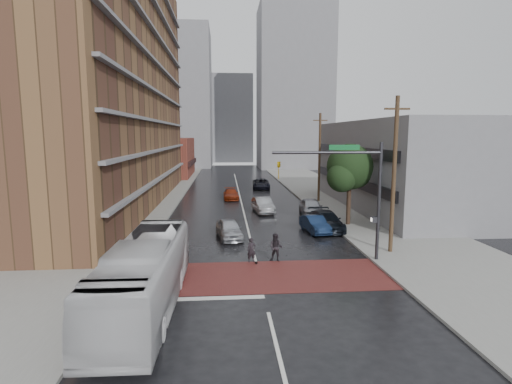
{
  "coord_description": "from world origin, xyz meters",
  "views": [
    {
      "loc": [
        -1.79,
        -20.23,
        7.63
      ],
      "look_at": [
        0.42,
        8.34,
        3.5
      ],
      "focal_mm": 28.0,
      "sensor_mm": 36.0,
      "label": 1
    }
  ],
  "objects": [
    {
      "name": "ground",
      "position": [
        0.0,
        0.0,
        0.0
      ],
      "size": [
        160.0,
        160.0,
        0.0
      ],
      "primitive_type": "plane",
      "color": "black",
      "rests_on": "ground"
    },
    {
      "name": "crosswalk",
      "position": [
        0.0,
        0.5,
        0.01
      ],
      "size": [
        14.0,
        5.0,
        0.02
      ],
      "primitive_type": "cube",
      "color": "maroon",
      "rests_on": "ground"
    },
    {
      "name": "sidewalk_west",
      "position": [
        -11.5,
        25.0,
        0.07
      ],
      "size": [
        9.0,
        90.0,
        0.15
      ],
      "primitive_type": "cube",
      "color": "gray",
      "rests_on": "ground"
    },
    {
      "name": "sidewalk_east",
      "position": [
        11.5,
        25.0,
        0.07
      ],
      "size": [
        9.0,
        90.0,
        0.15
      ],
      "primitive_type": "cube",
      "color": "gray",
      "rests_on": "ground"
    },
    {
      "name": "apartment_block",
      "position": [
        -14.0,
        24.0,
        14.0
      ],
      "size": [
        10.0,
        44.0,
        28.0
      ],
      "primitive_type": "cube",
      "color": "brown",
      "rests_on": "ground"
    },
    {
      "name": "storefront_west",
      "position": [
        -12.0,
        54.0,
        3.5
      ],
      "size": [
        8.0,
        16.0,
        7.0
      ],
      "primitive_type": "cube",
      "color": "brown",
      "rests_on": "ground"
    },
    {
      "name": "building_east",
      "position": [
        16.5,
        20.0,
        4.5
      ],
      "size": [
        11.0,
        26.0,
        9.0
      ],
      "primitive_type": "cube",
      "color": "slate",
      "rests_on": "ground"
    },
    {
      "name": "distant_tower_west",
      "position": [
        -14.0,
        78.0,
        16.0
      ],
      "size": [
        18.0,
        16.0,
        32.0
      ],
      "primitive_type": "cube",
      "color": "slate",
      "rests_on": "ground"
    },
    {
      "name": "distant_tower_east",
      "position": [
        14.0,
        72.0,
        18.0
      ],
      "size": [
        16.0,
        14.0,
        36.0
      ],
      "primitive_type": "cube",
      "color": "slate",
      "rests_on": "ground"
    },
    {
      "name": "distant_tower_center",
      "position": [
        0.0,
        95.0,
        12.0
      ],
      "size": [
        12.0,
        10.0,
        24.0
      ],
      "primitive_type": "cube",
      "color": "slate",
      "rests_on": "ground"
    },
    {
      "name": "street_tree",
      "position": [
        8.52,
        12.03,
        4.73
      ],
      "size": [
        4.2,
        4.1,
        6.9
      ],
      "color": "#332319",
      "rests_on": "ground"
    },
    {
      "name": "signal_mast",
      "position": [
        5.85,
        2.5,
        4.73
      ],
      "size": [
        6.5,
        0.3,
        7.2
      ],
      "color": "#2D2D33",
      "rests_on": "ground"
    },
    {
      "name": "utility_pole_near",
      "position": [
        8.8,
        4.0,
        5.14
      ],
      "size": [
        1.6,
        0.26,
        10.0
      ],
      "color": "#473321",
      "rests_on": "ground"
    },
    {
      "name": "utility_pole_far",
      "position": [
        8.8,
        24.0,
        5.14
      ],
      "size": [
        1.6,
        0.26,
        10.0
      ],
      "color": "#473321",
      "rests_on": "ground"
    },
    {
      "name": "transit_bus",
      "position": [
        -5.34,
        -3.18,
        1.55
      ],
      "size": [
        2.78,
        11.15,
        3.09
      ],
      "primitive_type": "imported",
      "rotation": [
        0.0,
        0.0,
        -0.02
      ],
      "color": "silver",
      "rests_on": "ground"
    },
    {
      "name": "pedestrian_a",
      "position": [
        -0.27,
        2.93,
        0.75
      ],
      "size": [
        0.6,
        0.45,
        1.49
      ],
      "primitive_type": "imported",
      "rotation": [
        0.0,
        0.0,
        0.19
      ],
      "color": "black",
      "rests_on": "ground"
    },
    {
      "name": "pedestrian_b",
      "position": [
        1.22,
        3.0,
        0.86
      ],
      "size": [
        1.02,
        0.92,
        1.72
      ],
      "primitive_type": "imported",
      "rotation": [
        0.0,
        0.0,
        -0.4
      ],
      "color": "black",
      "rests_on": "ground"
    },
    {
      "name": "car_travel_a",
      "position": [
        -1.55,
        8.64,
        0.71
      ],
      "size": [
        2.29,
        4.36,
        1.41
      ],
      "primitive_type": "imported",
      "rotation": [
        0.0,
        0.0,
        0.16
      ],
      "color": "#B6B9BF",
      "rests_on": "ground"
    },
    {
      "name": "car_travel_b",
      "position": [
        1.88,
        18.27,
        0.74
      ],
      "size": [
        2.11,
        4.67,
        1.49
      ],
      "primitive_type": "imported",
      "rotation": [
        0.0,
        0.0,
        0.12
      ],
      "color": "#9B9DA2",
      "rests_on": "ground"
    },
    {
      "name": "car_travel_c",
      "position": [
        -1.13,
        26.74,
        0.61
      ],
      "size": [
        1.88,
        4.29,
        1.23
      ],
      "primitive_type": "imported",
      "rotation": [
        0.0,
        0.0,
        0.04
      ],
      "color": "maroon",
      "rests_on": "ground"
    },
    {
      "name": "suv_travel",
      "position": [
        3.28,
        35.69,
        0.71
      ],
      "size": [
        2.65,
        5.25,
        1.42
      ],
      "primitive_type": "imported",
      "rotation": [
        0.0,
        0.0,
        -0.06
      ],
      "color": "black",
      "rests_on": "ground"
    },
    {
      "name": "car_parked_near",
      "position": [
        5.2,
        10.0,
        0.65
      ],
      "size": [
        1.89,
        4.1,
        1.3
      ],
      "primitive_type": "imported",
      "rotation": [
        0.0,
        0.0,
        0.13
      ],
      "color": "#122342",
      "rests_on": "ground"
    },
    {
      "name": "car_parked_mid",
      "position": [
        6.3,
        10.76,
        0.74
      ],
      "size": [
        2.29,
        5.18,
        1.48
      ],
      "primitive_type": "imported",
      "rotation": [
        0.0,
        0.0,
        0.04
      ],
      "color": "black",
      "rests_on": "ground"
    },
    {
      "name": "car_parked_far",
      "position": [
        6.3,
        16.44,
        0.81
      ],
      "size": [
        2.14,
        4.86,
        1.63
      ],
      "primitive_type": "imported",
      "rotation": [
        0.0,
        0.0,
        -0.05
      ],
      "color": "#A8A9B0",
      "rests_on": "ground"
    }
  ]
}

